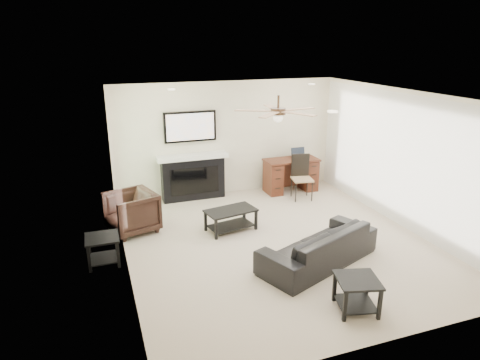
{
  "coord_description": "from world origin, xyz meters",
  "views": [
    {
      "loc": [
        -2.83,
        -6.06,
        3.33
      ],
      "look_at": [
        -0.53,
        0.4,
        1.07
      ],
      "focal_mm": 32.0,
      "sensor_mm": 36.0,
      "label": 1
    }
  ],
  "objects": [
    {
      "name": "sofa",
      "position": [
        0.31,
        -0.85,
        0.3
      ],
      "size": [
        2.19,
        1.5,
        0.6
      ],
      "primitive_type": "imported",
      "rotation": [
        0.0,
        0.0,
        3.52
      ],
      "color": "black",
      "rests_on": "ground"
    },
    {
      "name": "fireplace_unit",
      "position": [
        -0.84,
        2.58,
        0.95
      ],
      "size": [
        1.52,
        0.34,
        1.91
      ],
      "primitive_type": "cube",
      "color": "black",
      "rests_on": "ground"
    },
    {
      "name": "laptop",
      "position": [
        1.59,
        2.31,
        0.88
      ],
      "size": [
        0.33,
        0.24,
        0.23
      ],
      "primitive_type": "cube",
      "color": "black",
      "rests_on": "desk"
    },
    {
      "name": "coffee_table",
      "position": [
        -0.59,
        0.75,
        0.2
      ],
      "size": [
        0.98,
        0.66,
        0.4
      ],
      "primitive_type": "cube",
      "rotation": [
        0.0,
        0.0,
        0.19
      ],
      "color": "black",
      "rests_on": "ground"
    },
    {
      "name": "end_table_near",
      "position": [
        0.16,
        -2.1,
        0.23
      ],
      "size": [
        0.64,
        0.64,
        0.45
      ],
      "primitive_type": "cube",
      "rotation": [
        0.0,
        0.0,
        -0.26
      ],
      "color": "black",
      "rests_on": "ground"
    },
    {
      "name": "end_table_left",
      "position": [
        -2.84,
        0.25,
        0.23
      ],
      "size": [
        0.5,
        0.5,
        0.45
      ],
      "primitive_type": "cube",
      "rotation": [
        0.0,
        0.0,
        -0.01
      ],
      "color": "black",
      "rests_on": "ground"
    },
    {
      "name": "desk",
      "position": [
        1.39,
        2.33,
        0.38
      ],
      "size": [
        1.22,
        0.56,
        0.76
      ],
      "primitive_type": "cube",
      "color": "#37180D",
      "rests_on": "ground"
    },
    {
      "name": "room_shell",
      "position": [
        0.19,
        0.08,
        1.68
      ],
      "size": [
        5.5,
        5.54,
        2.52
      ],
      "color": "#C4B39D",
      "rests_on": "ground"
    },
    {
      "name": "desk_chair",
      "position": [
        1.39,
        1.78,
        0.48
      ],
      "size": [
        0.5,
        0.51,
        0.97
      ],
      "primitive_type": "cube",
      "rotation": [
        0.0,
        0.0,
        -0.2
      ],
      "color": "black",
      "rests_on": "ground"
    },
    {
      "name": "armchair",
      "position": [
        -2.29,
        1.3,
        0.37
      ],
      "size": [
        1.02,
        1.0,
        0.75
      ],
      "primitive_type": "imported",
      "rotation": [
        0.0,
        0.0,
        -1.27
      ],
      "color": "black",
      "rests_on": "ground"
    }
  ]
}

